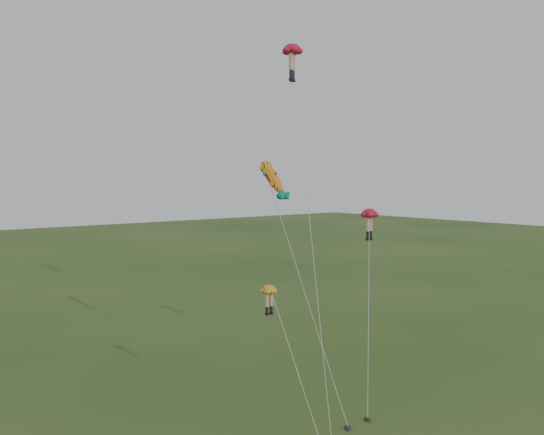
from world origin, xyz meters
TOP-DOWN VIEW (x-y plane):
  - ground at (0.00, 0.00)m, footprint 300.00×300.00m
  - legs_kite_red_high at (6.50, 11.35)m, footprint 9.24×13.93m
  - legs_kite_red_mid at (7.40, 4.07)m, footprint 6.18×5.71m
  - legs_kite_yellow at (-3.31, 1.87)m, footprint 1.03×4.99m
  - fish_kite at (0.69, 6.66)m, footprint 1.09×9.01m

SIDE VIEW (x-z plane):
  - ground at x=0.00m, z-range 0.00..0.00m
  - legs_kite_yellow at x=-3.31m, z-range 3.62..12.26m
  - legs_kite_red_mid at x=7.40m, z-range 5.55..18.10m
  - fish_kite at x=0.69m, z-range 6.63..22.78m
  - legs_kite_red_high at x=6.50m, z-range 11.64..36.77m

